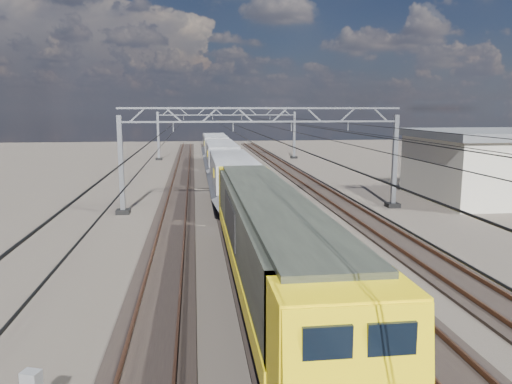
{
  "coord_description": "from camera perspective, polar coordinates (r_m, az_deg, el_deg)",
  "views": [
    {
      "loc": [
        -4.65,
        -29.83,
        7.02
      ],
      "look_at": [
        -1.25,
        -2.46,
        2.4
      ],
      "focal_mm": 35.0,
      "sensor_mm": 36.0,
      "label": 1
    }
  ],
  "objects": [
    {
      "name": "hopper_wagon_mid",
      "position": [
        49.78,
        -4.01,
        3.97
      ],
      "size": [
        3.38,
        13.0,
        3.25
      ],
      "color": "black",
      "rests_on": "ground"
    },
    {
      "name": "locomotive",
      "position": [
        18.39,
        1.45,
        -5.28
      ],
      "size": [
        2.76,
        21.1,
        3.62
      ],
      "color": "black",
      "rests_on": "ground"
    },
    {
      "name": "ground",
      "position": [
        31.0,
        1.73,
        -3.58
      ],
      "size": [
        160.0,
        160.0,
        0.0
      ],
      "primitive_type": "plane",
      "color": "#29231F",
      "rests_on": "ground"
    },
    {
      "name": "track_outer_east",
      "position": [
        32.43,
        12.28,
        -3.08
      ],
      "size": [
        2.6,
        140.0,
        0.3
      ],
      "color": "black",
      "rests_on": "ground"
    },
    {
      "name": "overhead_wires",
      "position": [
        38.14,
        -0.08,
        7.6
      ],
      "size": [
        12.03,
        140.0,
        0.53
      ],
      "color": "black",
      "rests_on": "ground"
    },
    {
      "name": "track_inner_east",
      "position": [
        31.35,
        5.36,
        -3.34
      ],
      "size": [
        2.6,
        140.0,
        0.3
      ],
      "color": "black",
      "rests_on": "ground"
    },
    {
      "name": "hopper_wagon_lead",
      "position": [
        35.7,
        -2.76,
        1.79
      ],
      "size": [
        3.38,
        13.0,
        3.25
      ],
      "color": "black",
      "rests_on": "ground"
    },
    {
      "name": "catenary_gantry_mid",
      "position": [
        34.29,
        0.74,
        4.3
      ],
      "size": [
        19.9,
        0.9,
        7.11
      ],
      "color": "gray",
      "rests_on": "ground"
    },
    {
      "name": "track_outer_west",
      "position": [
        30.66,
        -9.44,
        -3.72
      ],
      "size": [
        2.6,
        140.0,
        0.3
      ],
      "color": "black",
      "rests_on": "ground"
    },
    {
      "name": "hopper_wagon_third",
      "position": [
        63.92,
        -4.71,
        5.18
      ],
      "size": [
        3.38,
        13.0,
        3.25
      ],
      "color": "black",
      "rests_on": "ground"
    },
    {
      "name": "trackside_cabinet",
      "position": [
        13.07,
        -24.28,
        -19.29
      ],
      "size": [
        0.48,
        0.41,
        1.19
      ],
      "rotation": [
        0.0,
        0.0,
        -0.34
      ],
      "color": "gray",
      "rests_on": "ground"
    },
    {
      "name": "track_loco",
      "position": [
        30.75,
        -1.96,
        -3.56
      ],
      "size": [
        2.6,
        140.0,
        0.3
      ],
      "color": "black",
      "rests_on": "ground"
    },
    {
      "name": "catenary_gantry_far",
      "position": [
        70.06,
        -3.3,
        6.95
      ],
      "size": [
        19.9,
        0.9,
        7.11
      ],
      "color": "gray",
      "rests_on": "ground"
    }
  ]
}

